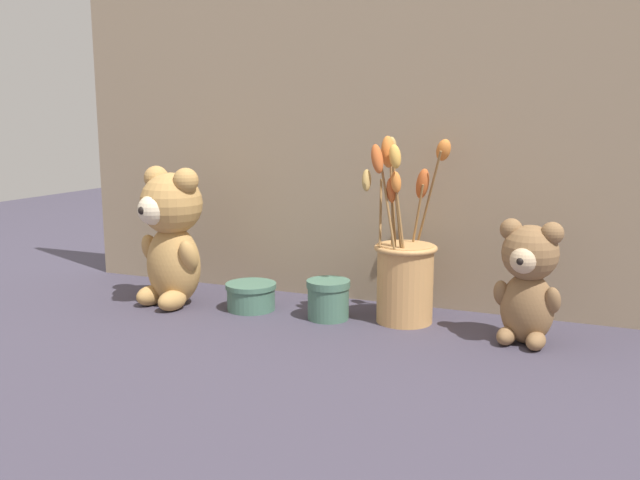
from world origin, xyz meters
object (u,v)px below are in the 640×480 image
Objects in this scene: teddy_bear_large at (171,234)px; flower_vase at (405,269)px; decorative_tin_tall at (328,299)px; teddy_bear_medium at (528,280)px; decorative_tin_short at (251,296)px.

teddy_bear_large is 0.47m from flower_vase.
teddy_bear_large reaches higher than decorative_tin_tall.
teddy_bear_medium is (0.68, 0.02, -0.04)m from teddy_bear_large.
decorative_tin_tall is 0.16m from decorative_tin_short.
teddy_bear_large reaches higher than teddy_bear_medium.
flower_vase is at bearing 169.45° from teddy_bear_medium.
decorative_tin_short is at bearing 9.64° from teddy_bear_large.
teddy_bear_medium is 0.22m from flower_vase.
teddy_bear_medium is at bearing -0.84° from decorative_tin_tall.
flower_vase is at bearing 7.87° from teddy_bear_large.
teddy_bear_medium reaches higher than decorative_tin_tall.
flower_vase is at bearing 14.80° from decorative_tin_tall.
flower_vase reaches higher than teddy_bear_large.
decorative_tin_tall is at bearing 179.16° from teddy_bear_medium.
flower_vase is at bearing 6.90° from decorative_tin_short.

